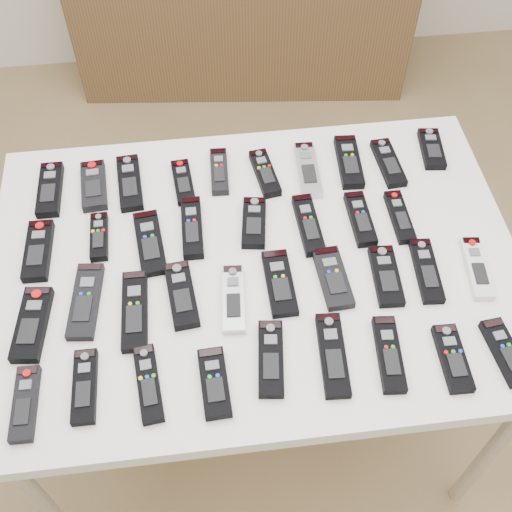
{
  "coord_description": "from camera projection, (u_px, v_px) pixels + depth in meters",
  "views": [
    {
      "loc": [
        -0.14,
        -0.81,
        2.0
      ],
      "look_at": [
        -0.04,
        0.08,
        0.8
      ],
      "focal_mm": 45.0,
      "sensor_mm": 36.0,
      "label": 1
    }
  ],
  "objects": [
    {
      "name": "remote_31",
      "position": [
        214.0,
        383.0,
        1.31
      ],
      "size": [
        0.06,
        0.15,
        0.02
      ],
      "primitive_type": "cube",
      "rotation": [
        0.0,
        0.0,
        0.04
      ],
      "color": "black",
      "rests_on": "table"
    },
    {
      "name": "remote_28",
      "position": [
        25.0,
        404.0,
        1.28
      ],
      "size": [
        0.05,
        0.16,
        0.02
      ],
      "primitive_type": "cube",
      "rotation": [
        0.0,
        0.0,
        -0.02
      ],
      "color": "black",
      "rests_on": "table"
    },
    {
      "name": "sideboard",
      "position": [
        243.0,
        8.0,
        2.86
      ],
      "size": [
        1.52,
        0.54,
        0.74
      ],
      "primitive_type": "cube",
      "rotation": [
        0.0,
        0.0,
        -0.11
      ],
      "color": "#48341D",
      "rests_on": "ground"
    },
    {
      "name": "remote_5",
      "position": [
        265.0,
        173.0,
        1.67
      ],
      "size": [
        0.07,
        0.16,
        0.02
      ],
      "primitive_type": "cube",
      "rotation": [
        0.0,
        0.0,
        0.14
      ],
      "color": "black",
      "rests_on": "table"
    },
    {
      "name": "remote_20",
      "position": [
        135.0,
        311.0,
        1.42
      ],
      "size": [
        0.06,
        0.2,
        0.02
      ],
      "primitive_type": "cube",
      "rotation": [
        0.0,
        0.0,
        -0.01
      ],
      "color": "black",
      "rests_on": "table"
    },
    {
      "name": "remote_9",
      "position": [
        432.0,
        149.0,
        1.72
      ],
      "size": [
        0.07,
        0.15,
        0.02
      ],
      "primitive_type": "cube",
      "rotation": [
        0.0,
        0.0,
        -0.12
      ],
      "color": "black",
      "rests_on": "table"
    },
    {
      "name": "remote_15",
      "position": [
        308.0,
        225.0,
        1.56
      ],
      "size": [
        0.06,
        0.18,
        0.02
      ],
      "primitive_type": "cube",
      "rotation": [
        0.0,
        0.0,
        0.04
      ],
      "color": "black",
      "rests_on": "table"
    },
    {
      "name": "remote_26",
      "position": [
        426.0,
        271.0,
        1.48
      ],
      "size": [
        0.06,
        0.18,
        0.02
      ],
      "primitive_type": "cube",
      "rotation": [
        0.0,
        0.0,
        -0.07
      ],
      "color": "black",
      "rests_on": "table"
    },
    {
      "name": "remote_14",
      "position": [
        254.0,
        223.0,
        1.57
      ],
      "size": [
        0.08,
        0.16,
        0.02
      ],
      "primitive_type": "cube",
      "rotation": [
        0.0,
        0.0,
        -0.15
      ],
      "color": "black",
      "rests_on": "table"
    },
    {
      "name": "remote_34",
      "position": [
        389.0,
        354.0,
        1.35
      ],
      "size": [
        0.06,
        0.18,
        0.02
      ],
      "primitive_type": "cube",
      "rotation": [
        0.0,
        0.0,
        -0.09
      ],
      "color": "black",
      "rests_on": "table"
    },
    {
      "name": "remote_23",
      "position": [
        280.0,
        283.0,
        1.46
      ],
      "size": [
        0.06,
        0.18,
        0.02
      ],
      "primitive_type": "cube",
      "rotation": [
        0.0,
        0.0,
        0.02
      ],
      "color": "black",
      "rests_on": "table"
    },
    {
      "name": "remote_10",
      "position": [
        38.0,
        251.0,
        1.51
      ],
      "size": [
        0.06,
        0.17,
        0.02
      ],
      "primitive_type": "cube",
      "rotation": [
        0.0,
        0.0,
        -0.03
      ],
      "color": "black",
      "rests_on": "table"
    },
    {
      "name": "remote_29",
      "position": [
        85.0,
        386.0,
        1.31
      ],
      "size": [
        0.05,
        0.16,
        0.02
      ],
      "primitive_type": "cube",
      "rotation": [
        0.0,
        0.0,
        -0.01
      ],
      "color": "black",
      "rests_on": "table"
    },
    {
      "name": "remote_7",
      "position": [
        349.0,
        162.0,
        1.69
      ],
      "size": [
        0.07,
        0.18,
        0.02
      ],
      "primitive_type": "cube",
      "rotation": [
        0.0,
        0.0,
        -0.06
      ],
      "color": "black",
      "rests_on": "table"
    },
    {
      "name": "remote_35",
      "position": [
        453.0,
        358.0,
        1.34
      ],
      "size": [
        0.06,
        0.16,
        0.02
      ],
      "primitive_type": "cube",
      "rotation": [
        0.0,
        0.0,
        -0.03
      ],
      "color": "black",
      "rests_on": "table"
    },
    {
      "name": "remote_18",
      "position": [
        32.0,
        324.0,
        1.39
      ],
      "size": [
        0.08,
        0.19,
        0.02
      ],
      "primitive_type": "cube",
      "rotation": [
        0.0,
        0.0,
        -0.11
      ],
      "color": "black",
      "rests_on": "table"
    },
    {
      "name": "remote_17",
      "position": [
        400.0,
        217.0,
        1.58
      ],
      "size": [
        0.04,
        0.16,
        0.02
      ],
      "primitive_type": "cube",
      "rotation": [
        0.0,
        0.0,
        0.0
      ],
      "color": "black",
      "rests_on": "table"
    },
    {
      "name": "table",
      "position": [
        256.0,
        275.0,
        1.56
      ],
      "size": [
        1.25,
        0.88,
        0.78
      ],
      "color": "white",
      "rests_on": "ground"
    },
    {
      "name": "remote_32",
      "position": [
        271.0,
        358.0,
        1.34
      ],
      "size": [
        0.07,
        0.18,
        0.02
      ],
      "primitive_type": "cube",
      "rotation": [
        0.0,
        0.0,
        -0.12
      ],
      "color": "black",
      "rests_on": "table"
    },
    {
      "name": "remote_25",
      "position": [
        386.0,
        276.0,
        1.47
      ],
      "size": [
        0.07,
        0.17,
        0.02
      ],
      "primitive_type": "cube",
      "rotation": [
        0.0,
        0.0,
        -0.06
      ],
      "color": "black",
      "rests_on": "table"
    },
    {
      "name": "remote_2",
      "position": [
        130.0,
        183.0,
        1.65
      ],
      "size": [
        0.07,
        0.19,
        0.02
      ],
      "primitive_type": "cube",
      "rotation": [
        0.0,
        0.0,
        0.07
      ],
      "color": "black",
      "rests_on": "table"
    },
    {
      "name": "remote_13",
      "position": [
        192.0,
        228.0,
        1.56
      ],
      "size": [
        0.05,
        0.18,
        0.02
      ],
      "primitive_type": "cube",
      "rotation": [
        0.0,
        0.0,
        -0.02
      ],
      "color": "black",
      "rests_on": "table"
    },
    {
      "name": "remote_0",
      "position": [
        50.0,
        190.0,
        1.63
      ],
      "size": [
        0.06,
        0.17,
        0.02
      ],
      "primitive_type": "cube",
      "rotation": [
        0.0,
        0.0,
        -0.01
      ],
      "color": "black",
      "rests_on": "table"
    },
    {
      "name": "remote_30",
      "position": [
        148.0,
        384.0,
        1.31
      ],
      "size": [
        0.06,
        0.18,
        0.02
      ],
      "primitive_type": "cube",
      "rotation": [
        0.0,
        0.0,
        0.1
      ],
      "color": "black",
      "rests_on": "table"
    },
    {
      "name": "remote_1",
      "position": [
        94.0,
        186.0,
        1.64
      ],
      "size": [
        0.07,
        0.16,
        0.02
      ],
      "primitive_type": "cube",
      "rotation": [
        0.0,
        0.0,
        0.06
      ],
      "color": "black",
      "rests_on": "table"
    },
    {
      "name": "remote_19",
      "position": [
        86.0,
        301.0,
        1.43
      ],
      "size": [
        0.08,
        0.2,
        0.02
      ],
      "primitive_type": "cube",
      "rotation": [
        0.0,
        0.0,
        -0.11
      ],
      "color": "black",
      "rests_on": "table"
    },
    {
      "name": "remote_22",
      "position": [
        233.0,
        299.0,
        1.44
      ],
      "size": [
        0.06,
        0.18,
        0.02
      ],
      "primitive_type": "cube",
      "rotation": [
        0.0,
        0.0,
        -0.08
      ],
      "color": "#B7B7BC",
      "rests_on": "table"
    },
    {
      "name": "remote_8",
      "position": [
        388.0,
        163.0,
        1.69
      ],
      "size": [
        0.06,
        0.17,
        0.02
      ],
      "primitive_type": "cube",
      "rotation": [
        0.0,
        0.0,
        0.06
      ],
      "color": "black",
      "rests_on": "table"
    },
    {
      "name": "remote_12",
      "position": [
        150.0,
        243.0,
        1.53
      ],
      "size": [
        0.08,
        0.19,
        0.02
      ],
      "primitive_type": "cube",
      "rotation": [
        0.0,
        0.0,
        0.11
      ],
      "color": "black",
      "rests_on": "table"
    },
    {
      "name": "remote_6",
      "position": [
        308.0,
        170.0,
        1.67
      ],
      "size": [
        0.06,
        0.19,
        0.02
      ],
      "primitive_type": "cube",
      "rotation": [
        0.0,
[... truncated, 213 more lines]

